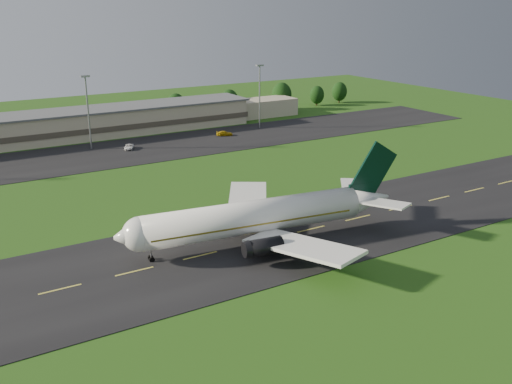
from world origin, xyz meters
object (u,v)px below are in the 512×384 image
light_mast_centre (87,104)px  service_vehicle_d (225,133)px  light_mast_east (260,89)px  service_vehicle_c (129,147)px  airliner (258,217)px  terminal (80,124)px

light_mast_centre → service_vehicle_d: light_mast_centre is taller
light_mast_east → service_vehicle_c: 48.05m
airliner → terminal: airliner is taller
light_mast_east → service_vehicle_d: 19.95m
airliner → service_vehicle_d: (33.87, 75.60, -3.84)m
light_mast_centre → service_vehicle_c: bearing=-33.5°
light_mast_centre → light_mast_east: (55.00, 0.00, 0.00)m
airliner → light_mast_centre: 80.73m
light_mast_centre → service_vehicle_d: bearing=-6.5°
airliner → service_vehicle_c: airliner is taller
terminal → service_vehicle_d: terminal is taller
airliner → terminal: (-4.38, 96.30, -0.67)m
light_mast_centre → terminal: bearing=85.0°
light_mast_centre → light_mast_east: same height
airliner → light_mast_east: light_mast_east is taller
airliner → service_vehicle_d: size_ratio=10.30×
airliner → light_mast_centre: bearing=101.9°
light_mast_east → service_vehicle_d: light_mast_east is taller
light_mast_centre → service_vehicle_d: (39.66, -4.52, -11.92)m
terminal → light_mast_centre: 18.45m
terminal → light_mast_east: light_mast_east is taller
terminal → light_mast_east: (53.60, -16.18, 8.75)m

